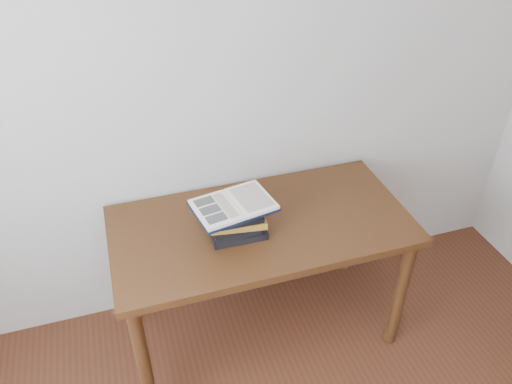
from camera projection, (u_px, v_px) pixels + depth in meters
name	position (u px, v px, depth m)	size (l,w,h in m)	color
room_shell	(452.00, 363.00, 0.66)	(3.54, 3.54, 2.62)	#BBB7B1
desk	(261.00, 239.00, 2.34)	(1.37, 0.69, 0.73)	#472011
book_stack	(237.00, 221.00, 2.18)	(0.27, 0.20, 0.15)	black
open_book	(234.00, 205.00, 2.12)	(0.37, 0.29, 0.03)	black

